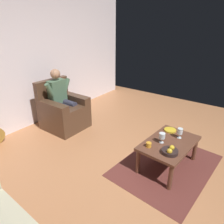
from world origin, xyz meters
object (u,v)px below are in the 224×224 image
Objects in this scene: fruit_bowl at (170,151)px; decorative_dish at (170,130)px; candle_jar at (149,145)px; person_seated at (62,98)px; coffee_table at (169,146)px; wine_glass_near at (180,132)px; wine_glass_far at (162,136)px; armchair at (63,112)px.

decorative_dish is at bearing -158.76° from fruit_bowl.
fruit_bowl reaches higher than decorative_dish.
person_seated is at bearing -96.86° from candle_jar.
wine_glass_near is at bearing 160.75° from coffee_table.
armchair is at bearing -90.95° from wine_glass_far.
armchair is at bearing -88.89° from coffee_table.
person_seated reaches higher than armchair.
candle_jar is at bearing -32.98° from coffee_table.
armchair is at bearing -96.88° from candle_jar.
person_seated reaches higher than wine_glass_near.
person_seated is (-0.00, -0.01, 0.31)m from armchair.
wine_glass_far is at bearing -29.71° from wine_glass_near.
armchair reaches higher than wine_glass_far.
fruit_bowl is (0.22, 2.38, 0.12)m from armchair.
candle_jar is (0.25, 2.08, 0.12)m from armchair.
coffee_table is at bearing -157.47° from fruit_bowl.
coffee_table is 0.30m from fruit_bowl.
wine_glass_far reaches higher than candle_jar.
wine_glass_near is (-0.25, 2.34, 0.19)m from armchair.
person_seated is 6.36× the size of decorative_dish.
coffee_table is at bearing 20.19° from decorative_dish.
decorative_dish is at bearing 173.80° from candle_jar.
candle_jar is (0.03, -0.30, -0.00)m from fruit_bowl.
armchair is at bearing -83.90° from wine_glass_near.
coffee_table is 0.36m from candle_jar.
armchair is 2.36m from wine_glass_near.
wine_glass_far is at bearing 89.40° from armchair.
armchair is 0.81× the size of person_seated.
person_seated is 7.66× the size of wine_glass_near.
wine_glass_far is at bearing -48.76° from coffee_table.
person_seated is at bearing -88.89° from coffee_table.
candle_jar reaches higher than coffee_table.
armchair is 0.99× the size of coffee_table.
person_seated is 2.11m from candle_jar.
decorative_dish is at bearing -175.64° from wine_glass_far.
wine_glass_near is at bearing 150.29° from wine_glass_far.
wine_glass_far is at bearing 155.03° from candle_jar.
wine_glass_far is 0.43m from decorative_dish.
decorative_dish is (-0.60, -0.23, -0.02)m from fruit_bowl.
wine_glass_near is 0.83× the size of decorative_dish.
wine_glass_near reaches higher than decorative_dish.
person_seated is at bearing -90.00° from armchair.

